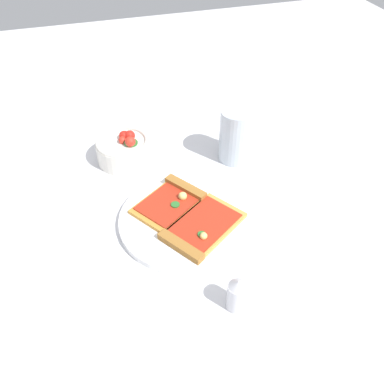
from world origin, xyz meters
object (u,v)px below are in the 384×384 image
Objects in this scene: plate at (186,219)px; salad_bowl at (123,149)px; pepper_shaker at (237,294)px; pizza_slice_far at (172,201)px; pizza_slice_near at (201,229)px; soda_glass at (236,137)px.

plate is 2.17× the size of salad_bowl.
pizza_slice_far is at bearing 99.11° from pepper_shaker.
pizza_slice_near is 0.30m from salad_bowl.
plate is at bearing 97.10° from pepper_shaker.
pizza_slice_near is at bearing 93.05° from pepper_shaker.
plate is 0.05m from pizza_slice_far.
pepper_shaker is at bearing -110.92° from soda_glass.
pizza_slice_far is at bearing -70.43° from salad_bowl.
salad_bowl is at bearing 109.28° from plate.
pizza_slice_far reaches higher than plate.
pepper_shaker is at bearing -82.90° from plate.
pizza_slice_near is 1.50× the size of salad_bowl.
soda_glass is at bearing 69.08° from pepper_shaker.
pizza_slice_near is 1.12× the size of pizza_slice_far.
soda_glass reaches higher than pizza_slice_near.
pizza_slice_near is at bearing -70.43° from salad_bowl.
pizza_slice_far is 0.26m from pepper_shaker.
soda_glass is 0.41m from pepper_shaker.
pepper_shaker is (0.01, -0.17, 0.01)m from pizza_slice_near.
pepper_shaker reaches higher than plate.
pizza_slice_far is (-0.01, 0.05, 0.01)m from plate.
soda_glass is (0.26, -0.07, 0.03)m from salad_bowl.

